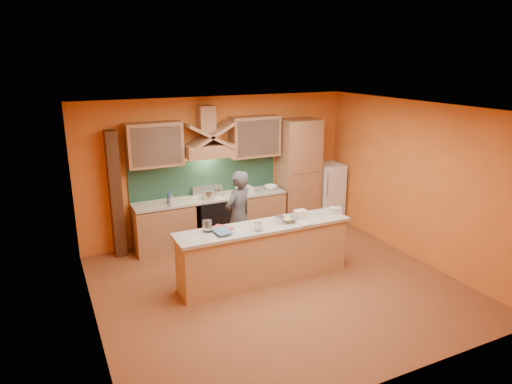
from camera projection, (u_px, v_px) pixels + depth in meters
name	position (u px, v px, depth m)	size (l,w,h in m)	color
floor	(278.00, 286.00, 7.29)	(5.50, 5.00, 0.01)	brown
ceiling	(281.00, 109.00, 6.49)	(5.50, 5.00, 0.01)	white
wall_back	(219.00, 168.00, 9.05)	(5.50, 0.02, 2.80)	orange
wall_front	(394.00, 269.00, 4.73)	(5.50, 0.02, 2.80)	orange
wall_left	(88.00, 231.00, 5.75)	(0.02, 5.00, 2.80)	orange
wall_right	(416.00, 182.00, 8.03)	(0.02, 5.00, 2.80)	orange
base_cabinet_left	(164.00, 228.00, 8.55)	(1.10, 0.60, 0.86)	#A9744D
base_cabinet_right	(255.00, 214.00, 9.34)	(1.10, 0.60, 0.86)	#A9744D
counter_top	(211.00, 198.00, 8.81)	(3.00, 0.62, 0.04)	#BCB29F
stove	(212.00, 220.00, 8.94)	(0.60, 0.58, 0.90)	black
backsplash	(205.00, 177.00, 8.96)	(3.00, 0.03, 0.70)	#1C3E2D
range_hood	(209.00, 150.00, 8.59)	(0.92, 0.50, 0.24)	#A9744D
hood_chimney	(206.00, 119.00, 8.51)	(0.30, 0.30, 0.50)	#A9744D
upper_cabinet_left	(154.00, 145.00, 8.19)	(1.00, 0.35, 0.80)	#A9744D
upper_cabinet_right	(255.00, 136.00, 9.02)	(1.00, 0.35, 0.80)	#A9744D
pantry_column	(298.00, 174.00, 9.55)	(0.80, 0.60, 2.30)	#A9744D
fridge	(327.00, 193.00, 10.00)	(0.58, 0.60, 1.30)	white
trim_column_left	(115.00, 195.00, 8.14)	(0.20, 0.30, 2.30)	#472816
island_body	(264.00, 254.00, 7.38)	(2.80, 0.55, 0.88)	tan
island_top	(264.00, 227.00, 7.25)	(2.90, 0.62, 0.05)	#BCB29F
person	(238.00, 216.00, 8.03)	(0.60, 0.39, 1.64)	#4C4C51
pot_large	(208.00, 195.00, 8.67)	(0.21, 0.21, 0.17)	silver
pot_small	(218.00, 193.00, 8.89)	(0.19, 0.19, 0.13)	silver
soap_bottle_a	(172.00, 201.00, 8.23)	(0.09, 0.09, 0.20)	beige
soap_bottle_b	(169.00, 197.00, 8.40)	(0.09, 0.09, 0.24)	#304685
bowl_back	(271.00, 187.00, 9.28)	(0.26, 0.26, 0.08)	white
dish_rack	(245.00, 189.00, 9.10)	(0.30, 0.24, 0.11)	silver
book_lower	(217.00, 231.00, 6.96)	(0.23, 0.31, 0.03)	#B54840
book_upper	(215.00, 233.00, 6.83)	(0.23, 0.31, 0.02)	teal
jar_large	(207.00, 226.00, 6.96)	(0.14, 0.14, 0.18)	silver
jar_small	(258.00, 227.00, 7.00)	(0.12, 0.12, 0.12)	white
kitchen_scale	(280.00, 220.00, 7.32)	(0.12, 0.12, 0.10)	silver
mixing_bowl	(287.00, 219.00, 7.40)	(0.31, 0.31, 0.08)	white
cloth	(305.00, 223.00, 7.29)	(0.22, 0.16, 0.01)	beige
grocery_bag_a	(301.00, 214.00, 7.57)	(0.19, 0.15, 0.13)	beige
grocery_bag_b	(336.00, 210.00, 7.77)	(0.18, 0.14, 0.11)	beige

